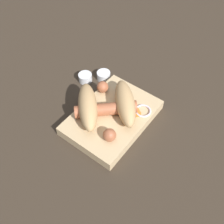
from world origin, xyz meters
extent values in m
plane|color=#33281E|center=(0.00, 0.00, 0.00)|extent=(3.00, 3.00, 0.00)
cube|color=tan|center=(0.00, 0.00, 0.01)|extent=(0.25, 0.18, 0.03)
ellipsoid|color=tan|center=(0.03, -0.02, 0.06)|extent=(0.15, 0.15, 0.06)
ellipsoid|color=tan|center=(-0.04, 0.05, 0.06)|extent=(0.15, 0.15, 0.06)
cylinder|color=#9E5638|center=(-0.01, 0.02, 0.05)|extent=(0.14, 0.14, 0.03)
sphere|color=#9E5638|center=(0.05, 0.07, 0.05)|extent=(0.03, 0.03, 0.03)
sphere|color=#9E5638|center=(-0.07, -0.04, 0.05)|extent=(0.03, 0.03, 0.03)
cylinder|color=orange|center=(0.04, -0.04, 0.03)|extent=(0.04, 0.04, 0.00)
cylinder|color=orange|center=(0.04, -0.05, 0.03)|extent=(0.03, 0.03, 0.00)
cylinder|color=orange|center=(0.04, -0.04, 0.03)|extent=(0.03, 0.03, 0.00)
torus|color=silver|center=(0.06, -0.06, 0.03)|extent=(0.04, 0.04, 0.01)
cylinder|color=silver|center=(0.12, 0.12, 0.01)|extent=(0.04, 0.04, 0.02)
cylinder|color=maroon|center=(0.12, 0.12, 0.01)|extent=(0.03, 0.03, 0.01)
cylinder|color=silver|center=(0.08, 0.16, 0.01)|extent=(0.04, 0.04, 0.02)
cylinder|color=#4C662D|center=(0.08, 0.16, 0.01)|extent=(0.03, 0.03, 0.01)
camera|label=1|loc=(-0.37, -0.28, 0.62)|focal=45.00mm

